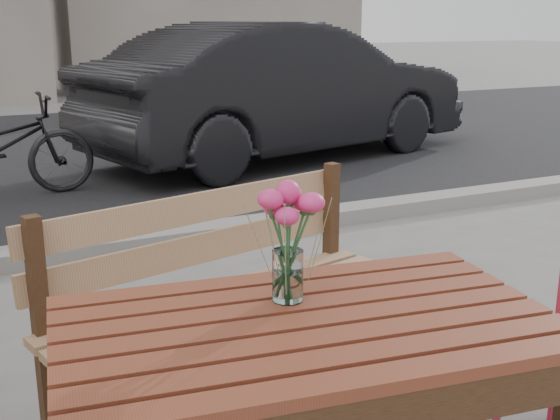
# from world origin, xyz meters

# --- Properties ---
(street) EXTENTS (30.00, 8.12, 0.12)m
(street) POSITION_xyz_m (0.00, 5.06, 0.03)
(street) COLOR black
(street) RESTS_ON ground
(main_table) EXTENTS (1.41, 0.94, 0.81)m
(main_table) POSITION_xyz_m (-0.21, -0.17, 0.68)
(main_table) COLOR brown
(main_table) RESTS_ON ground
(main_bench) EXTENTS (1.61, 0.82, 0.96)m
(main_bench) POSITION_xyz_m (-0.09, 0.83, 0.58)
(main_bench) COLOR #9C7550
(main_bench) RESTS_ON ground
(main_vase) EXTENTS (0.19, 0.19, 0.35)m
(main_vase) POSITION_xyz_m (-0.20, -0.03, 1.03)
(main_vase) COLOR white
(main_vase) RESTS_ON main_table
(parked_car) EXTENTS (4.98, 2.77, 1.56)m
(parked_car) POSITION_xyz_m (2.54, 5.67, 0.78)
(parked_car) COLOR black
(parked_car) RESTS_ON ground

